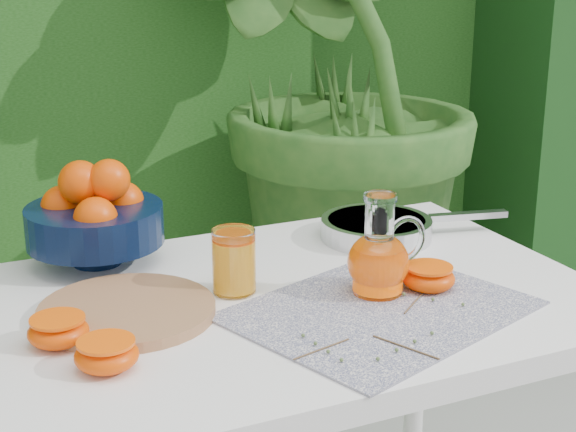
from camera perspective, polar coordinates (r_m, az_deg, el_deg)
name	(u,v)px	position (r m, az deg, el deg)	size (l,w,h in m)	color
potted_plant_right	(320,74)	(2.80, 2.09, 9.14)	(1.80, 1.80, 1.80)	#24541C
white_table	(293,339)	(1.50, 0.32, -7.93)	(1.00, 0.70, 0.75)	white
placemat	(380,310)	(1.41, 5.97, -6.05)	(0.44, 0.34, 0.00)	#0B133F
cutting_board	(127,311)	(1.40, -10.38, -6.04)	(0.28, 0.28, 0.02)	#9D6647
fruit_bowl	(94,216)	(1.61, -12.41, 0.01)	(0.28, 0.28, 0.19)	black
juice_pitcher	(379,259)	(1.45, 5.93, -2.78)	(0.15, 0.11, 0.17)	white
juice_tumbler	(234,262)	(1.45, -3.51, -2.98)	(0.09, 0.09, 0.11)	white
saute_pan	(378,227)	(1.73, 5.84, -0.74)	(0.40, 0.26, 0.04)	silver
orange_halves	(211,318)	(1.33, -5.00, -6.60)	(0.71, 0.21, 0.04)	#E73B02
thyme_sprigs	(385,328)	(1.34, 6.32, -7.20)	(0.33, 0.26, 0.01)	brown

